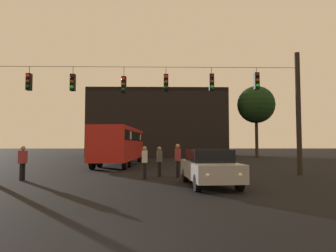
# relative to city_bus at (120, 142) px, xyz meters

# --- Properties ---
(ground_plane) EXTENTS (168.00, 168.00, 0.00)m
(ground_plane) POSITION_rel_city_bus_xyz_m (2.21, 4.74, -1.87)
(ground_plane) COLOR black
(ground_plane) RESTS_ON ground
(overhead_signal_span) EXTENTS (18.25, 0.44, 7.00)m
(overhead_signal_span) POSITION_rel_city_bus_xyz_m (2.27, -7.83, 2.27)
(overhead_signal_span) COLOR black
(overhead_signal_span) RESTS_ON ground
(city_bus) EXTENTS (3.02, 11.11, 3.00)m
(city_bus) POSITION_rel_city_bus_xyz_m (0.00, 0.00, 0.00)
(city_bus) COLOR #B21E19
(city_bus) RESTS_ON ground
(car_near_right) EXTENTS (2.13, 4.44, 1.52)m
(car_near_right) POSITION_rel_city_bus_xyz_m (5.38, -12.17, -1.07)
(car_near_right) COLOR #99999E
(car_near_right) RESTS_ON ground
(pedestrian_crossing_left) EXTENTS (0.27, 0.38, 1.63)m
(pedestrian_crossing_left) POSITION_rel_city_bus_xyz_m (2.55, -9.59, -0.95)
(pedestrian_crossing_left) COLOR black
(pedestrian_crossing_left) RESTS_ON ground
(pedestrian_crossing_center) EXTENTS (0.33, 0.41, 1.73)m
(pedestrian_crossing_center) POSITION_rel_city_bus_xyz_m (4.24, -8.96, -0.88)
(pedestrian_crossing_center) COLOR black
(pedestrian_crossing_center) RESTS_ON ground
(pedestrian_crossing_right) EXTENTS (0.35, 0.42, 1.64)m
(pedestrian_crossing_right) POSITION_rel_city_bus_xyz_m (-3.25, -10.14, -0.94)
(pedestrian_crossing_right) COLOR black
(pedestrian_crossing_right) RESTS_ON ground
(pedestrian_near_bus) EXTENTS (0.32, 0.41, 1.59)m
(pedestrian_near_bus) POSITION_rel_city_bus_xyz_m (3.28, -8.70, -0.97)
(pedestrian_near_bus) COLOR black
(pedestrian_near_bus) RESTS_ON ground
(corner_building) EXTENTS (18.16, 12.06, 8.96)m
(corner_building) POSITION_rel_city_bus_xyz_m (2.82, 19.10, 2.61)
(corner_building) COLOR black
(corner_building) RESTS_ON ground
(tree_left_silhouette) EXTENTS (4.91, 4.91, 9.40)m
(tree_left_silhouette) POSITION_rel_city_bus_xyz_m (15.91, 14.74, 5.05)
(tree_left_silhouette) COLOR #2D2116
(tree_left_silhouette) RESTS_ON ground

